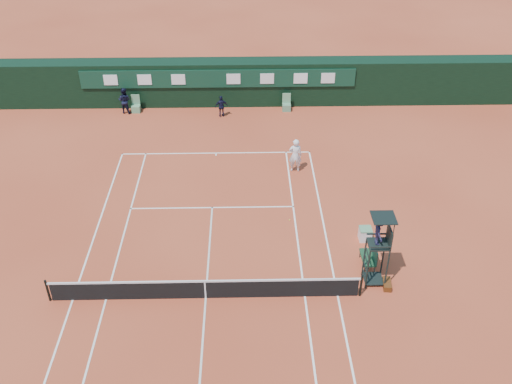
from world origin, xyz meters
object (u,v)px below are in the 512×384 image
player_bench (371,255)px  tennis_net (205,289)px  umpire_chair (379,236)px  player (295,155)px  cooler (365,234)px

player_bench → tennis_net: bearing=-165.4°
umpire_chair → player: umpire_chair is taller
player_bench → cooler: (0.12, 1.82, -0.27)m
umpire_chair → player_bench: 2.13m
tennis_net → player: player is taller
umpire_chair → tennis_net: bearing=-173.2°
tennis_net → umpire_chair: umpire_chair is taller
cooler → player: bearing=114.5°
umpire_chair → player_bench: bearing=87.3°
tennis_net → player: bearing=65.6°
player → umpire_chair: bearing=109.1°
umpire_chair → player_bench: size_ratio=2.85×
tennis_net → player_bench: bearing=14.6°
umpire_chair → player: size_ratio=1.72×
tennis_net → player_bench: 7.39m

